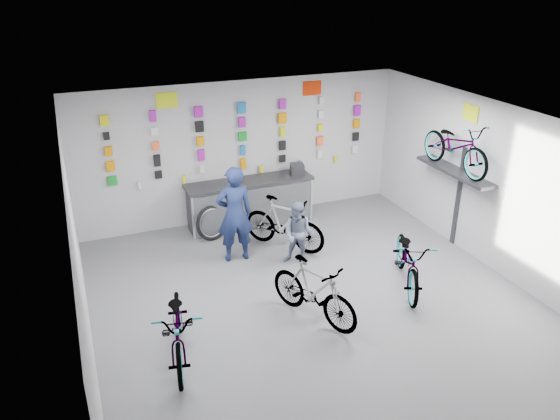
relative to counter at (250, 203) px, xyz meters
name	(u,v)px	position (x,y,z in m)	size (l,w,h in m)	color
floor	(322,312)	(0.00, -3.54, -0.49)	(8.00, 8.00, 0.00)	#56565C
ceiling	(329,131)	(0.00, -3.54, 2.51)	(8.00, 8.00, 0.00)	white
wall_back	(242,151)	(0.00, 0.46, 1.01)	(7.00, 7.00, 0.00)	#BCBCBF
wall_front	(528,413)	(0.00, -7.54, 1.01)	(7.00, 7.00, 0.00)	#BCBCBF
wall_left	(80,272)	(-3.50, -3.54, 1.01)	(8.00, 8.00, 0.00)	#BCBCBF
wall_right	(509,195)	(3.50, -3.54, 1.01)	(8.00, 8.00, 0.00)	#BCBCBF
counter	(250,203)	(0.00, 0.00, 0.00)	(2.70, 0.66, 1.00)	black
merch_wall	(241,137)	(-0.03, 0.39, 1.34)	(5.56, 0.08, 1.56)	#0D801F
wall_bracket	(455,175)	(3.33, -2.34, 0.98)	(0.39, 1.90, 2.00)	#333338
sign_left	(167,100)	(-1.50, 0.44, 2.23)	(0.42, 0.02, 0.30)	#D7EC14
sign_right	(312,88)	(1.60, 0.44, 2.23)	(0.42, 0.02, 0.30)	red
sign_side	(470,113)	(3.48, -2.34, 2.16)	(0.02, 0.40, 0.30)	#D7EC14
bike_left	(179,327)	(-2.35, -3.77, 0.00)	(0.65, 1.86, 0.98)	gray
bike_center	(314,291)	(-0.22, -3.65, 0.02)	(0.48, 1.69, 1.01)	gray
bike_right	(409,260)	(1.71, -3.36, 0.01)	(0.66, 1.90, 1.00)	gray
bike_service	(284,223)	(0.26, -1.26, 0.04)	(0.49, 1.74, 1.05)	gray
bike_wall	(456,146)	(3.25, -2.34, 1.57)	(0.63, 1.80, 0.95)	gray
clerk	(235,214)	(-0.75, -1.35, 0.44)	(0.68, 0.44, 1.85)	#162148
customer	(299,234)	(0.27, -1.95, 0.13)	(0.59, 0.46, 1.22)	slate
spare_wheel	(212,223)	(-0.95, -0.37, -0.13)	(0.76, 0.45, 0.72)	black
register	(297,169)	(1.09, 0.01, 0.62)	(0.28, 0.30, 0.22)	black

